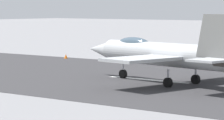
% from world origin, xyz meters
% --- Properties ---
extents(ground_plane, '(400.00, 400.00, 0.00)m').
position_xyz_m(ground_plane, '(0.00, 0.00, 0.00)').
color(ground_plane, gray).
extents(runway_strip, '(240.00, 26.00, 0.02)m').
position_xyz_m(runway_strip, '(-0.02, 0.00, 0.01)').
color(runway_strip, '#323133').
rests_on(runway_strip, ground).
extents(fighter_jet, '(17.91, 13.35, 5.62)m').
position_xyz_m(fighter_jet, '(-2.89, 1.31, 2.42)').
color(fighter_jet, '#A8ABAE').
rests_on(fighter_jet, ground).
extents(marker_cone_mid, '(0.44, 0.44, 0.55)m').
position_xyz_m(marker_cone_mid, '(1.42, -11.67, 0.28)').
color(marker_cone_mid, orange).
rests_on(marker_cone_mid, ground).
extents(marker_cone_far, '(0.44, 0.44, 0.55)m').
position_xyz_m(marker_cone_far, '(19.83, -11.67, 0.28)').
color(marker_cone_far, orange).
rests_on(marker_cone_far, ground).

